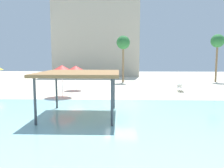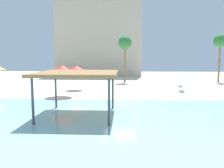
% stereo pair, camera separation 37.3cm
% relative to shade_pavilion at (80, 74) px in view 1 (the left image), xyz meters
% --- Properties ---
extents(ground_plane, '(80.00, 80.00, 0.00)m').
position_rel_shade_pavilion_xyz_m(ground_plane, '(2.49, 3.70, -2.54)').
color(ground_plane, beige).
extents(lagoon_water, '(44.00, 13.50, 0.04)m').
position_rel_shade_pavilion_xyz_m(lagoon_water, '(2.49, -1.55, -2.52)').
color(lagoon_water, '#8CC6CC').
rests_on(lagoon_water, ground).
extents(shade_pavilion, '(4.67, 4.67, 2.69)m').
position_rel_shade_pavilion_xyz_m(shade_pavilion, '(0.00, 0.00, 0.00)').
color(shade_pavilion, '#42474C').
rests_on(shade_pavilion, ground).
extents(beach_umbrella_red_0, '(2.42, 2.42, 2.87)m').
position_rel_shade_pavilion_xyz_m(beach_umbrella_red_0, '(-2.78, 6.68, -0.00)').
color(beach_umbrella_red_0, silver).
rests_on(beach_umbrella_red_0, ground).
extents(beach_umbrella_red_1, '(1.90, 1.90, 2.67)m').
position_rel_shade_pavilion_xyz_m(beach_umbrella_red_1, '(-2.39, 11.00, -0.14)').
color(beach_umbrella_red_1, silver).
rests_on(beach_umbrella_red_1, ground).
extents(lounge_chair_2, '(0.85, 1.96, 0.74)m').
position_rel_shade_pavilion_xyz_m(lounge_chair_2, '(8.83, 10.52, -2.21)').
color(lounge_chair_2, white).
rests_on(lounge_chair_2, ground).
extents(palm_tree_0, '(1.90, 1.90, 6.88)m').
position_rel_shade_pavilion_xyz_m(palm_tree_0, '(16.47, 19.79, 3.20)').
color(palm_tree_0, brown).
rests_on(palm_tree_0, ground).
extents(palm_tree_1, '(1.90, 1.90, 6.62)m').
position_rel_shade_pavilion_xyz_m(palm_tree_1, '(2.92, 18.82, 2.96)').
color(palm_tree_1, brown).
rests_on(palm_tree_1, ground).
extents(hotel_block_0, '(16.17, 11.46, 15.38)m').
position_rel_shade_pavilion_xyz_m(hotel_block_0, '(-2.03, 33.58, 5.15)').
color(hotel_block_0, '#B2A893').
rests_on(hotel_block_0, ground).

